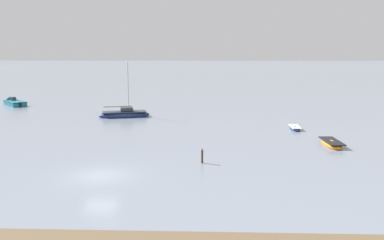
{
  "coord_description": "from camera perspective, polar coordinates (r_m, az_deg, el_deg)",
  "views": [
    {
      "loc": [
        8.01,
        -29.14,
        9.23
      ],
      "look_at": [
        6.08,
        23.46,
        0.33
      ],
      "focal_mm": 37.89,
      "sensor_mm": 36.0,
      "label": 1
    }
  ],
  "objects": [
    {
      "name": "motorboat_moored_3",
      "position": [
        77.66,
        -23.84,
        2.18
      ],
      "size": [
        6.03,
        6.32,
        2.23
      ],
      "rotation": [
        0.0,
        0.0,
        2.31
      ],
      "color": "#197084",
      "rests_on": "ground"
    },
    {
      "name": "rowboat_moored_1",
      "position": [
        42.75,
        19.05,
        -3.15
      ],
      "size": [
        1.64,
        4.43,
        0.69
      ],
      "rotation": [
        0.0,
        0.0,
        1.6
      ],
      "color": "orange",
      "rests_on": "ground"
    },
    {
      "name": "sailboat_moored_0",
      "position": [
        58.8,
        -9.5,
        0.78
      ],
      "size": [
        7.57,
        3.97,
        8.12
      ],
      "rotation": [
        0.0,
        0.0,
        0.25
      ],
      "color": "navy",
      "rests_on": "ground"
    },
    {
      "name": "rowboat_moored_0",
      "position": [
        50.31,
        14.3,
        -1.12
      ],
      "size": [
        1.23,
        3.34,
        0.52
      ],
      "rotation": [
        0.0,
        0.0,
        1.54
      ],
      "color": "navy",
      "rests_on": "ground"
    },
    {
      "name": "mooring_post_near",
      "position": [
        34.03,
        1.44,
        -5.1
      ],
      "size": [
        0.22,
        0.22,
        1.39
      ],
      "color": "#453323",
      "rests_on": "ground"
    },
    {
      "name": "ground_plane",
      "position": [
        31.6,
        -12.8,
        -7.64
      ],
      "size": [
        800.0,
        800.0,
        0.0
      ],
      "primitive_type": "plane",
      "color": "gray"
    }
  ]
}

